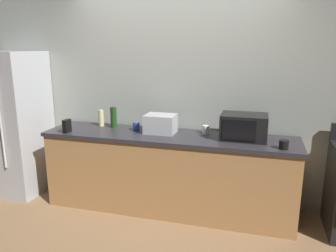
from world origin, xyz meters
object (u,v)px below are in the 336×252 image
object	(u,v)px
cordless_phone	(67,126)
mug_blue	(136,126)
mug_black	(284,145)
bottle_vinegar	(101,118)
bottle_wine	(114,117)
microwave	(244,127)
toaster_oven	(160,124)
mug_white	(206,130)
refrigerator	(14,123)

from	to	relation	value
cordless_phone	mug_blue	world-z (taller)	cordless_phone
mug_black	bottle_vinegar	bearing A→B (deg)	170.06
bottle_vinegar	mug_blue	distance (m)	0.51
bottle_wine	microwave	bearing A→B (deg)	-3.86
toaster_oven	mug_black	size ratio (longest dim) A/B	3.76
bottle_vinegar	mug_white	distance (m)	1.30
refrigerator	toaster_oven	bearing A→B (deg)	1.78
refrigerator	bottle_vinegar	world-z (taller)	refrigerator
toaster_oven	mug_blue	world-z (taller)	toaster_oven
bottle_vinegar	mug_white	bearing A→B (deg)	-0.43
microwave	bottle_vinegar	distance (m)	1.73
refrigerator	mug_white	world-z (taller)	refrigerator
microwave	mug_black	world-z (taller)	microwave
mug_blue	mug_white	bearing A→B (deg)	5.96
bottle_wine	mug_blue	bearing A→B (deg)	-13.00
refrigerator	microwave	world-z (taller)	refrigerator
cordless_phone	mug_blue	xyz separation A→B (m)	(0.73, 0.29, -0.03)
bottle_vinegar	bottle_wine	bearing A→B (deg)	-6.33
refrigerator	bottle_vinegar	size ratio (longest dim) A/B	9.00
toaster_oven	mug_white	distance (m)	0.52
bottle_wine	mug_white	distance (m)	1.13
cordless_phone	mug_white	world-z (taller)	cordless_phone
toaster_oven	bottle_wine	world-z (taller)	bottle_wine
refrigerator	mug_black	bearing A→B (deg)	-3.49
microwave	mug_blue	distance (m)	1.23
microwave	mug_blue	size ratio (longest dim) A/B	4.82
microwave	mug_black	size ratio (longest dim) A/B	5.31
mug_white	mug_black	distance (m)	0.89
refrigerator	cordless_phone	bearing A→B (deg)	-13.25
refrigerator	bottle_vinegar	bearing A→B (deg)	8.52
cordless_phone	mug_black	bearing A→B (deg)	2.65
toaster_oven	cordless_phone	xyz separation A→B (m)	(-1.03, -0.27, -0.03)
refrigerator	mug_white	xyz separation A→B (m)	(2.45, 0.16, 0.05)
refrigerator	mug_blue	world-z (taller)	refrigerator
bottle_vinegar	mug_white	world-z (taller)	bottle_vinegar
bottle_vinegar	mug_black	bearing A→B (deg)	-9.94
mug_white	mug_blue	world-z (taller)	mug_blue
cordless_phone	bottle_wine	world-z (taller)	bottle_wine
refrigerator	mug_white	size ratio (longest dim) A/B	19.45
microwave	bottle_wine	bearing A→B (deg)	176.14
cordless_phone	refrigerator	bearing A→B (deg)	169.01
microwave	mug_blue	bearing A→B (deg)	178.59
mug_black	mug_blue	world-z (taller)	mug_blue
microwave	cordless_phone	bearing A→B (deg)	-172.35
cordless_phone	bottle_vinegar	xyz separation A→B (m)	(0.24, 0.39, 0.02)
refrigerator	microwave	bearing A→B (deg)	0.96
mug_black	cordless_phone	bearing A→B (deg)	-179.61
mug_blue	mug_black	bearing A→B (deg)	-9.71
bottle_wine	mug_blue	world-z (taller)	bottle_wine
mug_black	mug_blue	bearing A→B (deg)	170.29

